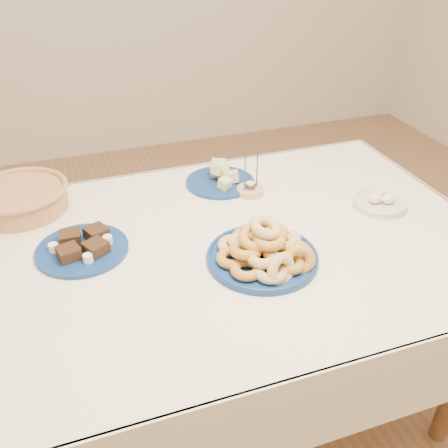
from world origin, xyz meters
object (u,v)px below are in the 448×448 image
Objects in this scene: brownie_plate at (83,247)px; melon_plate at (220,177)px; dining_table at (219,270)px; candle_holder at (250,190)px; wicker_basket at (20,197)px; egg_bowl at (379,202)px; donut_platter at (264,250)px.

melon_plate is at bearing 27.56° from brownie_plate.
dining_table is 5.49× the size of brownie_plate.
melon_plate is 0.14m from candle_holder.
brownie_plate is 1.90× the size of candle_holder.
melon_plate is 0.70m from wicker_basket.
melon_plate is 1.75× the size of candle_holder.
egg_bowl is at bearing -18.60° from wicker_basket.
donut_platter reaches higher than dining_table.
brownie_plate is 0.36m from wicker_basket.
dining_table is 0.35m from candle_holder.
donut_platter is at bearing -54.40° from dining_table.
candle_holder is 0.79× the size of egg_bowl.
brownie_plate is (-0.40, 0.09, 0.12)m from dining_table.
donut_platter reaches higher than egg_bowl.
dining_table is at bearing -109.66° from melon_plate.
egg_bowl is (0.46, -0.35, -0.01)m from melon_plate.
egg_bowl reaches higher than dining_table.
egg_bowl is (1.16, -0.39, -0.03)m from wicker_basket.
candle_holder is at bearing -55.55° from melon_plate.
wicker_basket is 1.22m from egg_bowl.
candle_holder reaches higher than wicker_basket.
wicker_basket is at bearing 117.86° from brownie_plate.
melon_plate is 0.92× the size of brownie_plate.
egg_bowl reaches higher than brownie_plate.
wicker_basket is (-0.17, 0.32, 0.03)m from brownie_plate.
candle_holder reaches higher than dining_table.
dining_table is 8.23× the size of egg_bowl.
donut_platter is at bearing -24.49° from brownie_plate.
wicker_basket is at bearing 168.73° from candle_holder.
melon_plate reaches higher than wicker_basket.
dining_table is at bearing 125.60° from donut_platter.
wicker_basket is at bearing 140.55° from donut_platter.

